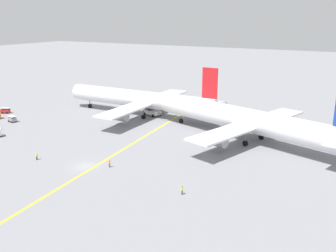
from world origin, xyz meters
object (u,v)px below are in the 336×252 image
Objects in this scene: pushback_tug at (152,111)px; ground_crew_ramp_agent_by_cones at (182,190)px; airliner_at_gate_left at (141,99)px; gse_baggage_cart_near_cluster at (5,110)px; airliner_being_pushed at (244,120)px; ground_crew_wing_walker_right at (37,156)px; gse_baggage_cart_trailing at (12,119)px; ground_crew_marshaller_foreground at (109,163)px.

ground_crew_ramp_agent_by_cones is at bearing -53.20° from pushback_tug.
airliner_at_gate_left is 43.20m from gse_baggage_cart_near_cluster.
pushback_tug is 54.33m from ground_crew_ramp_agent_by_cones.
airliner_being_pushed is 48.33m from ground_crew_wing_walker_right.
ground_crew_ramp_agent_by_cones is at bearing -49.85° from airliner_at_gate_left.
gse_baggage_cart_trailing is at bearing -140.17° from pushback_tug.
ground_crew_ramp_agent_by_cones is (74.15, -23.36, -0.05)m from gse_baggage_cart_near_cluster.
airliner_being_pushed reaches higher than ground_crew_marshaller_foreground.
airliner_being_pushed is 65.51m from gse_baggage_cart_trailing.
gse_baggage_cart_trailing is at bearing 163.17° from ground_crew_marshaller_foreground.
ground_crew_wing_walker_right is 1.00× the size of ground_crew_marshaller_foreground.
gse_baggage_cart_trailing is at bearing 164.70° from ground_crew_ramp_agent_by_cones.
ground_crew_ramp_agent_by_cones is (63.79, -17.45, -0.05)m from gse_baggage_cart_trailing.
gse_baggage_cart_near_cluster is at bearing 150.29° from gse_baggage_cart_trailing.
pushback_tug is 44.04m from ground_crew_wing_walker_right.
airliner_being_pushed reaches higher than ground_crew_wing_walker_right.
ground_crew_ramp_agent_by_cones is at bearing -15.30° from gse_baggage_cart_trailing.
airliner_at_gate_left is at bearing 130.15° from ground_crew_ramp_agent_by_cones.
airliner_at_gate_left is 4.96m from pushback_tug.
airliner_being_pushed is at bearing 59.46° from ground_crew_marshaller_foreground.
airliner_at_gate_left is at bearing 166.94° from airliner_being_pushed.
airliner_at_gate_left reaches higher than ground_crew_wing_walker_right.
pushback_tug is at bearing 39.83° from gse_baggage_cart_trailing.
gse_baggage_cart_trailing is 1.87× the size of ground_crew_wing_walker_right.
ground_crew_wing_walker_right is at bearing -30.89° from gse_baggage_cart_near_cluster.
airliner_at_gate_left is 0.98× the size of airliner_being_pushed.
gse_baggage_cart_near_cluster is 1.97× the size of ground_crew_wing_walker_right.
pushback_tug is (2.80, 1.61, -3.76)m from airliner_at_gate_left.
gse_baggage_cart_near_cluster is 1.97× the size of ground_crew_marshaller_foreground.
airliner_being_pushed is at bearing 45.47° from ground_crew_wing_walker_right.
gse_baggage_cart_trailing is at bearing -29.71° from gse_baggage_cart_near_cluster.
ground_crew_wing_walker_right is at bearing -31.29° from gse_baggage_cart_trailing.
ground_crew_wing_walker_right is at bearing -88.54° from airliner_at_gate_left.
gse_baggage_cart_trailing is 66.13m from ground_crew_ramp_agent_by_cones.
airliner_at_gate_left reaches higher than gse_baggage_cart_trailing.
airliner_being_pushed is 17.79× the size of gse_baggage_cart_near_cluster.
gse_baggage_cart_near_cluster is at bearing 160.60° from ground_crew_marshaller_foreground.
gse_baggage_cart_near_cluster is (-38.81, -18.53, -4.10)m from airliner_at_gate_left.
airliner_at_gate_left is 37.73m from gse_baggage_cart_trailing.
airliner_at_gate_left is at bearing 40.67° from gse_baggage_cart_trailing.
airliner_at_gate_left is at bearing 91.46° from ground_crew_wing_walker_right.
airliner_at_gate_left reaches higher than ground_crew_marshaller_foreground.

